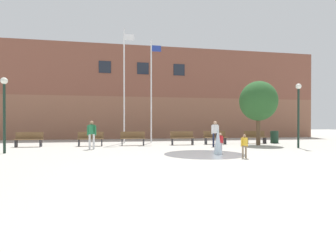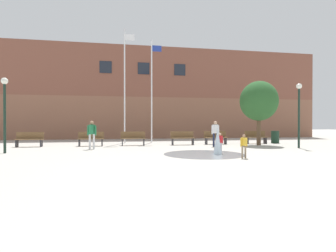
% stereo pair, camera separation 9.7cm
% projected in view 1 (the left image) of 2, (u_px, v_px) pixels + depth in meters
% --- Properties ---
extents(ground_plane, '(100.00, 100.00, 0.00)m').
position_uv_depth(ground_plane, '(190.00, 170.00, 8.11)').
color(ground_plane, '#B2ADA3').
extents(library_building, '(36.00, 6.05, 8.85)m').
position_uv_depth(library_building, '(140.00, 95.00, 27.68)').
color(library_building, brown).
rests_on(library_building, ground).
extents(splash_fountain, '(3.78, 3.78, 1.26)m').
position_uv_depth(splash_fountain, '(213.00, 146.00, 12.21)').
color(splash_fountain, gray).
rests_on(splash_fountain, ground).
extents(park_bench_far_left, '(1.60, 0.44, 0.91)m').
position_uv_depth(park_bench_far_left, '(29.00, 139.00, 16.09)').
color(park_bench_far_left, '#28282D').
rests_on(park_bench_far_left, ground).
extents(park_bench_left_of_flagpoles, '(1.60, 0.44, 0.91)m').
position_uv_depth(park_bench_left_of_flagpoles, '(91.00, 139.00, 16.70)').
color(park_bench_left_of_flagpoles, '#28282D').
rests_on(park_bench_left_of_flagpoles, ground).
extents(park_bench_under_left_flagpole, '(1.60, 0.44, 0.91)m').
position_uv_depth(park_bench_under_left_flagpole, '(133.00, 138.00, 17.24)').
color(park_bench_under_left_flagpole, '#28282D').
rests_on(park_bench_under_left_flagpole, ground).
extents(park_bench_center, '(1.60, 0.44, 0.91)m').
position_uv_depth(park_bench_center, '(182.00, 138.00, 17.72)').
color(park_bench_center, '#28282D').
rests_on(park_bench_center, ground).
extents(park_bench_under_right_flagpole, '(1.60, 0.44, 0.91)m').
position_uv_depth(park_bench_under_right_flagpole, '(215.00, 137.00, 18.29)').
color(park_bench_under_right_flagpole, '#28282D').
rests_on(park_bench_under_right_flagpole, ground).
extents(park_bench_near_trashcan, '(1.60, 0.44, 0.91)m').
position_uv_depth(park_bench_near_trashcan, '(255.00, 137.00, 18.81)').
color(park_bench_near_trashcan, '#28282D').
rests_on(park_bench_near_trashcan, ground).
extents(teen_by_trashcan, '(0.50, 0.35, 1.59)m').
position_uv_depth(teen_by_trashcan, '(215.00, 132.00, 16.32)').
color(teen_by_trashcan, '#1E233D').
rests_on(teen_by_trashcan, ground).
extents(child_with_pink_shirt, '(0.31, 0.24, 0.99)m').
position_uv_depth(child_with_pink_shirt, '(244.00, 144.00, 10.81)').
color(child_with_pink_shirt, '#89755B').
rests_on(child_with_pink_shirt, ground).
extents(child_in_fountain, '(0.31, 0.24, 0.99)m').
position_uv_depth(child_in_fountain, '(220.00, 141.00, 12.50)').
color(child_in_fountain, silver).
rests_on(child_in_fountain, ground).
extents(adult_near_bench, '(0.50, 0.39, 1.59)m').
position_uv_depth(adult_near_bench, '(92.00, 133.00, 14.63)').
color(adult_near_bench, silver).
rests_on(adult_near_bench, ground).
extents(flagpole_left, '(0.80, 0.10, 8.48)m').
position_uv_depth(flagpole_left, '(125.00, 82.00, 19.39)').
color(flagpole_left, silver).
rests_on(flagpole_left, ground).
extents(flagpole_right, '(0.80, 0.10, 7.75)m').
position_uv_depth(flagpole_right, '(152.00, 88.00, 19.76)').
color(flagpole_right, silver).
rests_on(flagpole_right, ground).
extents(lamp_post_left_lane, '(0.32, 0.32, 3.65)m').
position_uv_depth(lamp_post_left_lane, '(4.00, 103.00, 12.56)').
color(lamp_post_left_lane, '#192D23').
rests_on(lamp_post_left_lane, ground).
extents(lamp_post_right_lane, '(0.32, 0.32, 3.78)m').
position_uv_depth(lamp_post_right_lane, '(298.00, 106.00, 15.36)').
color(lamp_post_right_lane, '#192D23').
rests_on(lamp_post_right_lane, ground).
extents(trash_can, '(0.56, 0.56, 0.90)m').
position_uv_depth(trash_can, '(274.00, 137.00, 19.24)').
color(trash_can, '#193323').
rests_on(trash_can, ground).
extents(street_tree_near_building, '(2.48, 2.48, 4.27)m').
position_uv_depth(street_tree_near_building, '(258.00, 101.00, 17.44)').
color(street_tree_near_building, brown).
rests_on(street_tree_near_building, ground).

